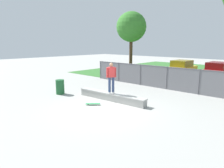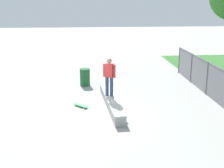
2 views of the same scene
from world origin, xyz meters
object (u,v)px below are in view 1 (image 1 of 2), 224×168
Objects in this scene: tree_near_left at (131,27)px; car_red at (217,71)px; car_yellow at (181,68)px; skateboard at (93,104)px; trash_bin at (60,87)px; concrete_ledge at (111,97)px; skateboarder at (111,77)px.

tree_near_left is 1.51× the size of car_red.
car_red is at bearing 2.42° from car_yellow.
trash_bin reaches higher than skateboard.
car_red is at bearing 32.66° from tree_near_left.
skateboard is 0.11× the size of tree_near_left.
car_yellow reaches higher than trash_bin.
skateboard is at bearing -100.88° from car_red.
concrete_ledge is at bearing -101.80° from car_red.
car_yellow reaches higher than concrete_ledge.
trash_bin is at bearing 176.70° from skateboard.
car_yellow is 4.33× the size of trash_bin.
car_red is at bearing 78.20° from concrete_ledge.
skateboard is 3.56m from trash_bin.
concrete_ledge is 9.82m from tree_near_left.
concrete_ledge is 1.13× the size of car_red.
skateboarder is (0.13, -0.10, 1.24)m from concrete_ledge.
skateboard is 0.17× the size of car_yellow.
concrete_ledge is 11.74m from car_yellow.
concrete_ledge is 2.62× the size of skateboarder.
car_red is at bearing 79.12° from skateboard.
concrete_ledge is 3.80m from trash_bin.
skateboarder reaches higher than car_red.
trash_bin is at bearing -85.29° from tree_near_left.
car_red is 4.33× the size of trash_bin.
skateboarder reaches higher than skateboard.
skateboard is 10.95m from tree_near_left.
concrete_ledge is at bearing 142.97° from skateboarder.
skateboarder is 1.91m from skateboard.
tree_near_left is (-4.44, 7.58, 3.43)m from skateboarder.
skateboarder reaches higher than car_yellow.
skateboard is 0.73× the size of trash_bin.
skateboarder reaches higher than concrete_ledge.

